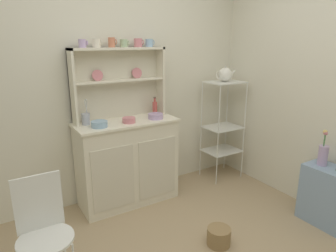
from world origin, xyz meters
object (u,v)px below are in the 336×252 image
object	(u,v)px
hutch_cabinet	(128,161)
wire_chair	(43,226)
jam_bottle	(155,108)
utensil_jar	(86,119)
cup_lilac_0	(83,43)
bowl_mixing_large	(99,124)
bakers_rack	(223,120)
floor_basket	(219,236)
side_shelf_blue	(329,197)
hutch_shelf_unit	(118,78)
porcelain_teapot	(225,75)
flower_vase	(323,153)

from	to	relation	value
hutch_cabinet	wire_chair	size ratio (longest dim) A/B	1.23
jam_bottle	utensil_jar	xyz separation A→B (m)	(-0.77, -0.01, -0.02)
cup_lilac_0	bowl_mixing_large	xyz separation A→B (m)	(0.05, -0.20, -0.73)
bakers_rack	utensil_jar	world-z (taller)	bakers_rack
hutch_cabinet	utensil_jar	xyz separation A→B (m)	(-0.39, 0.08, 0.50)
cup_lilac_0	hutch_cabinet	bearing A→B (deg)	-19.28
bakers_rack	floor_basket	world-z (taller)	bakers_rack
hutch_cabinet	bowl_mixing_large	xyz separation A→B (m)	(-0.30, -0.07, 0.47)
side_shelf_blue	wire_chair	bearing A→B (deg)	167.55
bakers_rack	cup_lilac_0	xyz separation A→B (m)	(-1.62, 0.16, 0.92)
bakers_rack	cup_lilac_0	size ratio (longest dim) A/B	14.52
wire_chair	cup_lilac_0	size ratio (longest dim) A/B	10.13
side_shelf_blue	hutch_shelf_unit	bearing A→B (deg)	132.68
wire_chair	cup_lilac_0	world-z (taller)	cup_lilac_0
hutch_cabinet	cup_lilac_0	size ratio (longest dim) A/B	12.44
hutch_shelf_unit	utensil_jar	bearing A→B (deg)	-167.37
porcelain_teapot	utensil_jar	bearing A→B (deg)	175.85
bakers_rack	jam_bottle	world-z (taller)	bakers_rack
side_shelf_blue	floor_basket	bearing A→B (deg)	164.51
hutch_shelf_unit	cup_lilac_0	size ratio (longest dim) A/B	11.60
cup_lilac_0	bowl_mixing_large	world-z (taller)	cup_lilac_0
bowl_mixing_large	utensil_jar	world-z (taller)	utensil_jar
utensil_jar	bowl_mixing_large	bearing A→B (deg)	-61.89
hutch_shelf_unit	wire_chair	world-z (taller)	hutch_shelf_unit
side_shelf_blue	porcelain_teapot	xyz separation A→B (m)	(-0.16, 1.34, 1.02)
bakers_rack	wire_chair	world-z (taller)	bakers_rack
jam_bottle	utensil_jar	size ratio (longest dim) A/B	0.78
jam_bottle	flower_vase	distance (m)	1.73
side_shelf_blue	jam_bottle	bearing A→B (deg)	125.33
side_shelf_blue	floor_basket	size ratio (longest dim) A/B	2.78
floor_basket	wire_chair	bearing A→B (deg)	170.07
hutch_shelf_unit	porcelain_teapot	bearing A→B (deg)	-9.23
bakers_rack	cup_lilac_0	world-z (taller)	cup_lilac_0
hutch_cabinet	flower_vase	world-z (taller)	flower_vase
porcelain_teapot	flower_vase	size ratio (longest dim) A/B	0.74
hutch_shelf_unit	flower_vase	distance (m)	2.12
bowl_mixing_large	utensil_jar	xyz separation A→B (m)	(-0.08, 0.15, 0.03)
side_shelf_blue	utensil_jar	distance (m)	2.43
utensil_jar	hutch_cabinet	bearing A→B (deg)	-11.42
utensil_jar	bakers_rack	bearing A→B (deg)	-4.15
cup_lilac_0	utensil_jar	world-z (taller)	cup_lilac_0
hutch_cabinet	hutch_shelf_unit	bearing A→B (deg)	90.00
floor_basket	bowl_mixing_large	world-z (taller)	bowl_mixing_large
porcelain_teapot	bakers_rack	bearing A→B (deg)	-0.00
cup_lilac_0	bakers_rack	bearing A→B (deg)	-5.80
wire_chair	floor_basket	size ratio (longest dim) A/B	4.22
hutch_shelf_unit	jam_bottle	world-z (taller)	hutch_shelf_unit
jam_bottle	porcelain_teapot	world-z (taller)	porcelain_teapot
side_shelf_blue	hutch_cabinet	bearing A→B (deg)	135.89
hutch_cabinet	flower_vase	xyz separation A→B (m)	(1.43, -1.26, 0.22)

